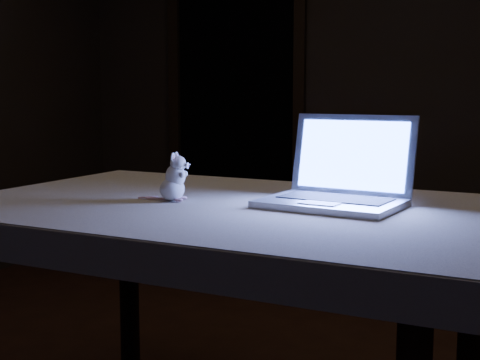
% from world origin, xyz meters
% --- Properties ---
extents(back_wall, '(4.50, 0.04, 2.60)m').
position_xyz_m(back_wall, '(0.00, 2.50, 1.30)').
color(back_wall, black).
rests_on(back_wall, ground).
extents(doorway, '(1.06, 0.36, 2.13)m').
position_xyz_m(doorway, '(-1.10, 2.50, 1.06)').
color(doorway, black).
rests_on(doorway, back_wall).
extents(table, '(1.61, 1.13, 0.81)m').
position_xyz_m(table, '(0.01, -0.39, 0.41)').
color(table, black).
rests_on(table, floor).
extents(tablecloth, '(1.84, 1.47, 0.10)m').
position_xyz_m(tablecloth, '(0.02, -0.36, 0.77)').
color(tablecloth, beige).
rests_on(tablecloth, table).
extents(laptop, '(0.44, 0.40, 0.26)m').
position_xyz_m(laptop, '(0.31, -0.35, 0.95)').
color(laptop, '#BBBBC0').
rests_on(laptop, tablecloth).
extents(plush_mouse, '(0.11, 0.11, 0.15)m').
position_xyz_m(plush_mouse, '(-0.16, -0.42, 0.89)').
color(plush_mouse, silver).
rests_on(plush_mouse, tablecloth).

